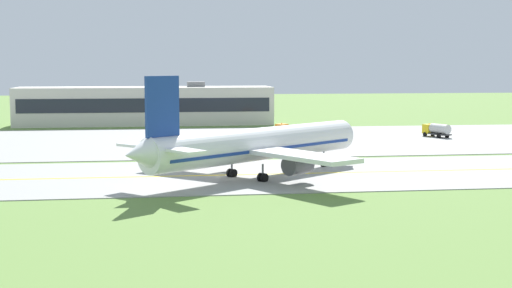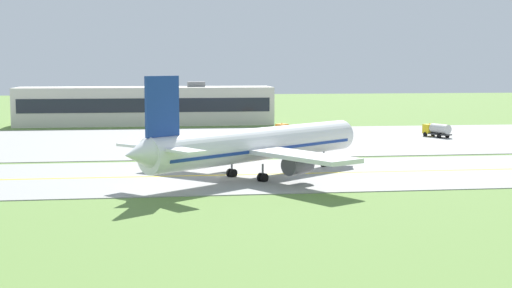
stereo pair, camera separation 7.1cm
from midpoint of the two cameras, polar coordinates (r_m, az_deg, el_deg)
The scene contains 8 objects.
ground_plane at distance 91.76m, azimuth -2.91°, elevation -2.50°, with size 500.00×500.00×0.00m, color olive.
taxiway_strip at distance 91.75m, azimuth -2.91°, elevation -2.47°, with size 240.00×28.00×0.10m, color gray.
apron_pad at distance 134.28m, azimuth -0.25°, elevation 0.30°, with size 140.00×52.00×0.10m, color gray.
taxiway_centreline at distance 91.74m, azimuth -2.91°, elevation -2.44°, with size 220.00×0.60×0.01m, color yellow.
airplane_lead at distance 89.04m, azimuth -0.01°, elevation -0.08°, with size 33.24×29.36×12.70m.
service_truck_baggage at distance 143.74m, azimuth 13.93°, elevation 1.10°, with size 4.07×6.34×2.65m.
service_truck_fuel at distance 142.99m, azimuth 1.67°, elevation 1.12°, with size 5.68×6.22×2.59m.
terminal_building at distance 171.69m, azimuth -8.56°, elevation 2.97°, with size 58.46×12.62×9.92m.
Camera 2 is at (-7.91, -90.36, 13.91)m, focal length 51.31 mm.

